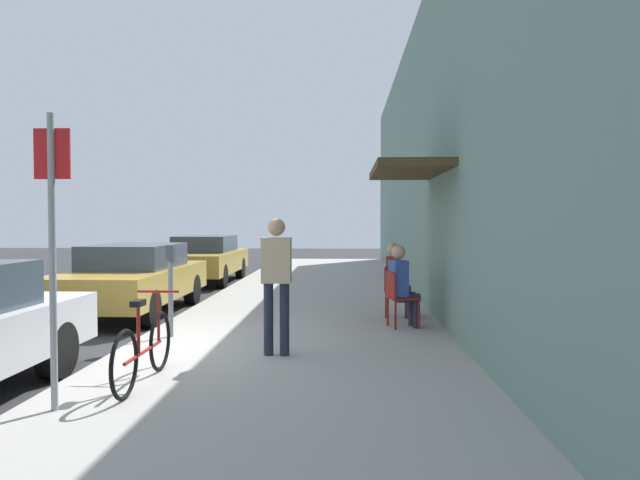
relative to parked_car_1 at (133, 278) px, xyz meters
name	(u,v)px	position (x,y,z in m)	size (l,w,h in m)	color
ground_plane	(121,356)	(1.10, -3.43, -0.70)	(60.00, 60.00, 0.00)	#2D2D30
sidewalk_slab	(302,326)	(3.35, -1.43, -0.64)	(4.50, 32.00, 0.12)	#9E9B93
building_facade	(451,138)	(5.75, -1.43, 2.43)	(1.40, 32.00, 6.26)	gray
parked_car_1	(133,278)	(0.00, 0.00, 0.00)	(1.80, 4.40, 1.33)	#A58433
parked_car_2	(205,258)	(0.00, 5.72, 0.01)	(1.80, 4.40, 1.35)	#A58433
parking_meter	(171,284)	(1.55, -2.70, 0.19)	(0.12, 0.10, 1.32)	slate
street_sign	(52,238)	(1.50, -5.95, 0.94)	(0.32, 0.06, 2.60)	gray
bicycle_0	(144,349)	(2.00, -5.10, -0.22)	(0.46, 1.71, 0.90)	black
cafe_chair_0	(398,295)	(4.88, -1.82, -0.08)	(0.53, 0.53, 0.87)	maroon
seated_patron_0	(402,283)	(4.94, -1.81, 0.12)	(0.49, 0.44, 1.29)	#232838
cafe_chair_1	(393,288)	(4.88, -0.82, -0.08)	(0.49, 0.49, 0.87)	maroon
seated_patron_1	(396,277)	(4.94, -0.83, 0.12)	(0.46, 0.39, 1.29)	#232838
pedestrian_standing	(276,275)	(3.20, -3.78, 0.42)	(0.36, 0.22, 1.70)	#232838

